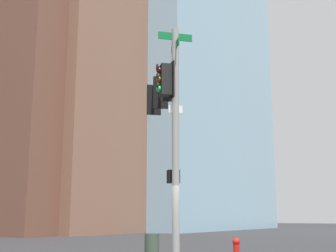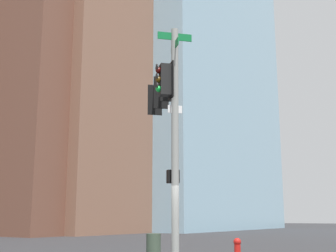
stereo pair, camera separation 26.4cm
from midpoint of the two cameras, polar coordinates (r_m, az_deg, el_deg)
signal_pole_assembly at (r=14.94m, az=-0.80°, el=2.30°), size 3.10×3.26×7.49m
fire_hydrant at (r=16.16m, az=8.18°, el=-15.26°), size 0.34×0.26×0.87m
litter_bin at (r=17.83m, az=-2.50°, el=-14.98°), size 0.56×0.56×0.95m
building_brick_nearside at (r=57.27m, az=-7.36°, el=14.07°), size 24.67×14.03×52.27m
building_brick_midblock at (r=54.78m, az=-14.97°, el=14.24°), size 18.25×18.55×49.89m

